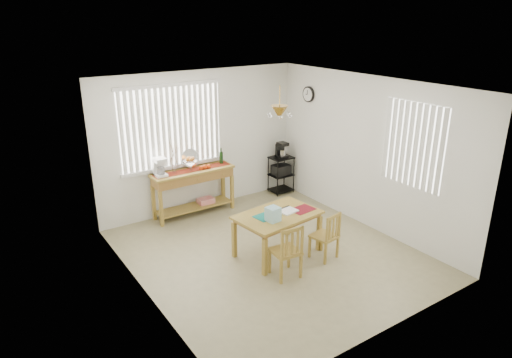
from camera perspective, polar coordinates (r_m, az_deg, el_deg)
ground at (r=7.22m, az=1.80°, el=-9.30°), size 4.00×4.50×0.01m
room_shell at (r=6.57m, az=1.90°, el=3.77°), size 4.20×4.70×2.70m
sideboard at (r=8.39m, az=-7.80°, el=-0.25°), size 1.54×0.43×0.86m
sideboard_items at (r=8.19m, az=-9.57°, el=1.73°), size 1.46×0.36×0.66m
wire_cart at (r=9.43m, az=3.15°, el=0.99°), size 0.45×0.36×0.77m
cart_items at (r=9.30m, az=3.17°, el=3.63°), size 0.18×0.22×0.32m
dining_table at (r=6.96m, az=2.71°, el=-4.95°), size 1.34×0.95×0.67m
table_items at (r=6.75m, az=2.61°, el=-4.32°), size 1.00×0.44×0.21m
chair_left at (r=6.45m, az=3.86°, el=-9.04°), size 0.41×0.41×0.81m
chair_right at (r=6.99m, az=8.74°, el=-7.07°), size 0.41×0.41×0.76m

